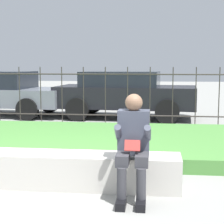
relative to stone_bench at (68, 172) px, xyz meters
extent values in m
plane|color=gray|center=(-0.40, 0.00, -0.20)|extent=(60.00, 60.00, 0.00)
cube|color=beige|center=(0.00, 0.00, 0.02)|extent=(2.92, 0.50, 0.44)
cube|color=#9B978F|center=(0.00, 0.00, -0.16)|extent=(2.81, 0.46, 0.08)
cube|color=black|center=(0.76, -0.65, -0.15)|extent=(0.11, 0.26, 0.09)
cylinder|color=#38383D|center=(0.76, -0.59, 0.07)|extent=(0.11, 0.11, 0.35)
cube|color=#38383D|center=(0.76, -0.38, 0.31)|extent=(0.15, 0.42, 0.13)
cube|color=black|center=(0.98, -0.65, -0.15)|extent=(0.11, 0.26, 0.09)
cylinder|color=#38383D|center=(0.98, -0.59, 0.07)|extent=(0.11, 0.11, 0.35)
cube|color=#38383D|center=(0.98, -0.38, 0.31)|extent=(0.15, 0.42, 0.13)
cube|color=#424756|center=(0.87, -0.17, 0.58)|extent=(0.38, 0.24, 0.54)
sphere|color=#8C664C|center=(0.87, -0.19, 0.94)|extent=(0.21, 0.21, 0.21)
cylinder|color=#424756|center=(0.70, -0.33, 0.60)|extent=(0.08, 0.29, 0.24)
cylinder|color=#424756|center=(1.04, -0.33, 0.60)|extent=(0.08, 0.29, 0.24)
cube|color=#B2332D|center=(0.87, -0.43, 0.47)|extent=(0.18, 0.09, 0.13)
cube|color=#4C893D|center=(-0.40, 2.36, -0.09)|extent=(9.86, 3.32, 0.22)
cylinder|color=#332D28|center=(-0.40, 4.71, 0.11)|extent=(7.86, 0.03, 0.03)
cylinder|color=#332D28|center=(-0.40, 4.71, 1.14)|extent=(7.86, 0.03, 0.03)
cylinder|color=#332D28|center=(-2.36, 4.71, 0.57)|extent=(0.02, 0.02, 1.52)
cylinder|color=#332D28|center=(-1.80, 4.71, 0.57)|extent=(0.02, 0.02, 1.52)
cylinder|color=#332D28|center=(-1.24, 4.71, 0.57)|extent=(0.02, 0.02, 1.52)
cylinder|color=#332D28|center=(-0.68, 4.71, 0.57)|extent=(0.02, 0.02, 1.52)
cylinder|color=#332D28|center=(-0.12, 4.71, 0.57)|extent=(0.02, 0.02, 1.52)
cylinder|color=#332D28|center=(0.44, 4.71, 0.57)|extent=(0.02, 0.02, 1.52)
cylinder|color=#332D28|center=(1.01, 4.71, 0.57)|extent=(0.02, 0.02, 1.52)
cylinder|color=#332D28|center=(1.57, 4.71, 0.57)|extent=(0.02, 0.02, 1.52)
cylinder|color=#332D28|center=(2.13, 4.71, 0.57)|extent=(0.02, 0.02, 1.52)
cylinder|color=#332D28|center=(2.69, 4.71, 0.57)|extent=(0.02, 0.02, 1.52)
cube|color=black|center=(0.28, 6.35, 0.44)|extent=(4.16, 2.03, 0.62)
cube|color=black|center=(0.12, 6.36, 0.97)|extent=(2.33, 1.68, 0.43)
cylinder|color=black|center=(1.47, 5.41, 0.13)|extent=(0.67, 0.25, 0.66)
cylinder|color=black|center=(1.60, 7.09, 0.13)|extent=(0.67, 0.25, 0.66)
cylinder|color=black|center=(-1.03, 5.61, 0.13)|extent=(0.67, 0.25, 0.66)
cylinder|color=black|center=(-0.90, 7.29, 0.13)|extent=(0.67, 0.25, 0.66)
cylinder|color=black|center=(-2.47, 5.56, 0.12)|extent=(0.65, 0.25, 0.64)
cylinder|color=black|center=(-2.33, 7.35, 0.12)|extent=(0.65, 0.25, 0.64)
camera|label=1|loc=(1.11, -4.65, 1.40)|focal=60.00mm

